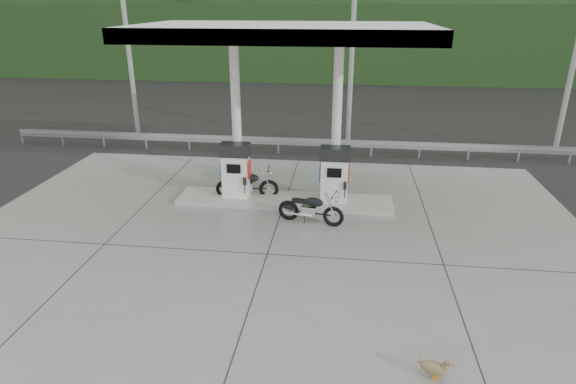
# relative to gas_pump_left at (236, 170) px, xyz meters

# --- Properties ---
(ground) EXTENTS (160.00, 160.00, 0.00)m
(ground) POSITION_rel_gas_pump_left_xyz_m (1.60, -2.50, -1.07)
(ground) COLOR black
(ground) RESTS_ON ground
(forecourt_apron) EXTENTS (18.00, 14.00, 0.02)m
(forecourt_apron) POSITION_rel_gas_pump_left_xyz_m (1.60, -2.50, -1.06)
(forecourt_apron) COLOR slate
(forecourt_apron) RESTS_ON ground
(pump_island) EXTENTS (7.00, 1.40, 0.15)m
(pump_island) POSITION_rel_gas_pump_left_xyz_m (1.60, 0.00, -0.98)
(pump_island) COLOR gray
(pump_island) RESTS_ON forecourt_apron
(gas_pump_left) EXTENTS (0.95, 0.55, 1.80)m
(gas_pump_left) POSITION_rel_gas_pump_left_xyz_m (0.00, 0.00, 0.00)
(gas_pump_left) COLOR white
(gas_pump_left) RESTS_ON pump_island
(gas_pump_right) EXTENTS (0.95, 0.55, 1.80)m
(gas_pump_right) POSITION_rel_gas_pump_left_xyz_m (3.20, 0.00, 0.00)
(gas_pump_right) COLOR white
(gas_pump_right) RESTS_ON pump_island
(canopy_column_left) EXTENTS (0.30, 0.30, 5.00)m
(canopy_column_left) POSITION_rel_gas_pump_left_xyz_m (0.00, 0.40, 1.60)
(canopy_column_left) COLOR white
(canopy_column_left) RESTS_ON pump_island
(canopy_column_right) EXTENTS (0.30, 0.30, 5.00)m
(canopy_column_right) POSITION_rel_gas_pump_left_xyz_m (3.20, 0.40, 1.60)
(canopy_column_right) COLOR white
(canopy_column_right) RESTS_ON pump_island
(canopy_roof) EXTENTS (8.50, 5.00, 0.40)m
(canopy_roof) POSITION_rel_gas_pump_left_xyz_m (1.60, 0.00, 4.30)
(canopy_roof) COLOR silver
(canopy_roof) RESTS_ON canopy_column_left
(guardrail) EXTENTS (26.00, 0.16, 1.42)m
(guardrail) POSITION_rel_gas_pump_left_xyz_m (1.60, 5.50, -0.36)
(guardrail) COLOR #9A9CA2
(guardrail) RESTS_ON ground
(road) EXTENTS (60.00, 7.00, 0.01)m
(road) POSITION_rel_gas_pump_left_xyz_m (1.60, 9.00, -1.07)
(road) COLOR black
(road) RESTS_ON ground
(utility_pole_a) EXTENTS (0.22, 0.22, 8.00)m
(utility_pole_a) POSITION_rel_gas_pump_left_xyz_m (-6.40, 7.00, 2.93)
(utility_pole_a) COLOR gray
(utility_pole_a) RESTS_ON ground
(utility_pole_b) EXTENTS (0.22, 0.22, 8.00)m
(utility_pole_b) POSITION_rel_gas_pump_left_xyz_m (3.60, 7.00, 2.93)
(utility_pole_b) COLOR gray
(utility_pole_b) RESTS_ON ground
(utility_pole_c) EXTENTS (0.22, 0.22, 8.00)m
(utility_pole_c) POSITION_rel_gas_pump_left_xyz_m (12.60, 7.00, 2.93)
(utility_pole_c) COLOR gray
(utility_pole_c) RESTS_ON ground
(tree_band) EXTENTS (80.00, 6.00, 6.00)m
(tree_band) POSITION_rel_gas_pump_left_xyz_m (1.60, 27.50, 1.93)
(tree_band) COLOR black
(tree_band) RESTS_ON ground
(forested_hills) EXTENTS (100.00, 40.00, 140.00)m
(forested_hills) POSITION_rel_gas_pump_left_xyz_m (1.60, 57.50, -1.07)
(forested_hills) COLOR black
(forested_hills) RESTS_ON ground
(motorcycle_left) EXTENTS (2.02, 0.85, 0.93)m
(motorcycle_left) POSITION_rel_gas_pump_left_xyz_m (0.31, 0.23, -0.59)
(motorcycle_left) COLOR black
(motorcycle_left) RESTS_ON forecourt_apron
(motorcycle_right) EXTENTS (1.96, 0.97, 0.89)m
(motorcycle_right) POSITION_rel_gas_pump_left_xyz_m (2.57, -1.45, -0.60)
(motorcycle_right) COLOR black
(motorcycle_right) RESTS_ON forecourt_apron
(duck) EXTENTS (0.59, 0.36, 0.41)m
(duck) POSITION_rel_gas_pump_left_xyz_m (5.21, -7.52, -0.84)
(duck) COLOR brown
(duck) RESTS_ON forecourt_apron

